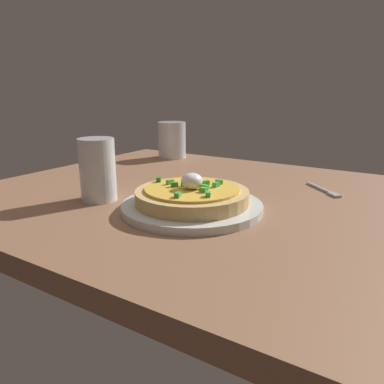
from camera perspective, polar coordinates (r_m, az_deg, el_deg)
dining_table at (r=77.76cm, az=1.59°, el=-1.47°), size 92.17×76.73×3.37cm
plate at (r=66.83cm, az=0.00°, el=-2.22°), size 24.80×24.80×1.36cm
pizza at (r=66.19cm, az=0.00°, el=-0.46°), size 19.89×19.89×5.54cm
cup_near at (r=74.09cm, az=-13.95°, el=2.80°), size 6.79×6.79×11.86cm
cup_far at (r=116.62cm, az=-3.03°, el=7.56°), size 8.40×8.40×10.78cm
fork at (r=83.34cm, az=19.35°, el=0.19°), size 9.03×8.67×0.50cm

